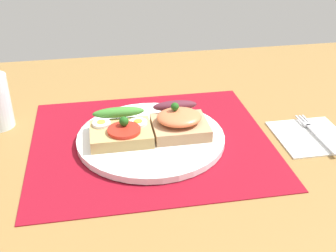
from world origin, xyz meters
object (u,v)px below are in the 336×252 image
Objects in this scene: napkin at (311,136)px; fork at (315,132)px; plate at (151,138)px; sandwich_egg_tomato at (121,130)px; sandwich_salmon at (179,121)px.

fork is at bearing 16.30° from napkin.
plate is 28.24cm from napkin.
sandwich_salmon is (10.09, 0.32, 0.46)cm from sandwich_egg_tomato.
napkin is 1.02cm from fork.
sandwich_salmon is 24.27cm from fork.
napkin is at bearing -6.71° from plate.
plate is at bearing -175.07° from sandwich_salmon.
sandwich_egg_tomato is 34.19cm from fork.
sandwich_salmon reaches higher than fork.
fork is (33.97, -3.15, -2.16)cm from sandwich_egg_tomato.
sandwich_egg_tomato reaches higher than napkin.
sandwich_egg_tomato is 0.74× the size of fork.
plate is 2.56× the size of sandwich_salmon.
plate is 29.07cm from fork.
fork is at bearing -6.01° from plate.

